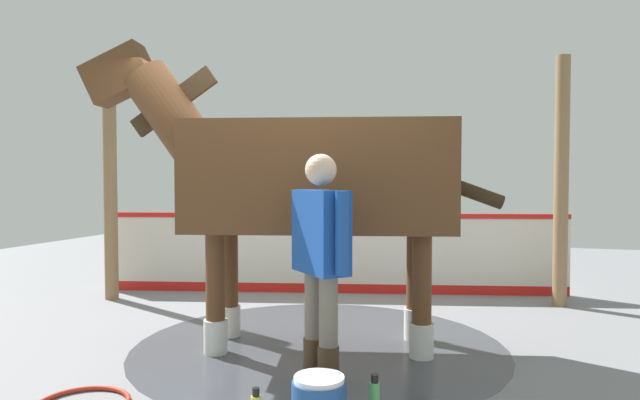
# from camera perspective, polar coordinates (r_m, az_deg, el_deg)

# --- Properties ---
(ground_plane) EXTENTS (16.00, 16.00, 0.02)m
(ground_plane) POSITION_cam_1_polar(r_m,az_deg,el_deg) (5.23, -2.60, -14.20)
(ground_plane) COLOR gray
(wet_patch) EXTENTS (3.24, 3.24, 0.00)m
(wet_patch) POSITION_cam_1_polar(r_m,az_deg,el_deg) (5.02, -0.07, -14.75)
(wet_patch) COLOR #42444C
(wet_patch) RESTS_ON ground
(barrier_wall) EXTENTS (5.80, 1.44, 1.02)m
(barrier_wall) POSITION_cam_1_polar(r_m,az_deg,el_deg) (7.16, 1.21, -5.78)
(barrier_wall) COLOR silver
(barrier_wall) RESTS_ON ground
(roof_post_near) EXTENTS (0.16, 0.16, 2.86)m
(roof_post_near) POSITION_cam_1_polar(r_m,az_deg,el_deg) (7.18, -20.72, 1.80)
(roof_post_near) COLOR olive
(roof_post_near) RESTS_ON ground
(roof_post_far) EXTENTS (0.16, 0.16, 2.86)m
(roof_post_far) POSITION_cam_1_polar(r_m,az_deg,el_deg) (6.93, 23.52, 1.74)
(roof_post_far) COLOR olive
(roof_post_far) RESTS_ON ground
(horse) EXTENTS (3.61, 1.42, 2.66)m
(horse) POSITION_cam_1_polar(r_m,az_deg,el_deg) (4.82, -1.61, 2.26)
(horse) COLOR brown
(horse) RESTS_ON ground
(handler) EXTENTS (0.50, 0.49, 1.64)m
(handler) POSITION_cam_1_polar(r_m,az_deg,el_deg) (3.87, 0.08, -5.61)
(handler) COLOR #47331E
(handler) RESTS_ON ground
(bottle_spray) EXTENTS (0.07, 0.07, 0.28)m
(bottle_spray) POSITION_cam_1_polar(r_m,az_deg,el_deg) (3.60, 5.61, -19.63)
(bottle_spray) COLOR #4CA559
(bottle_spray) RESTS_ON ground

